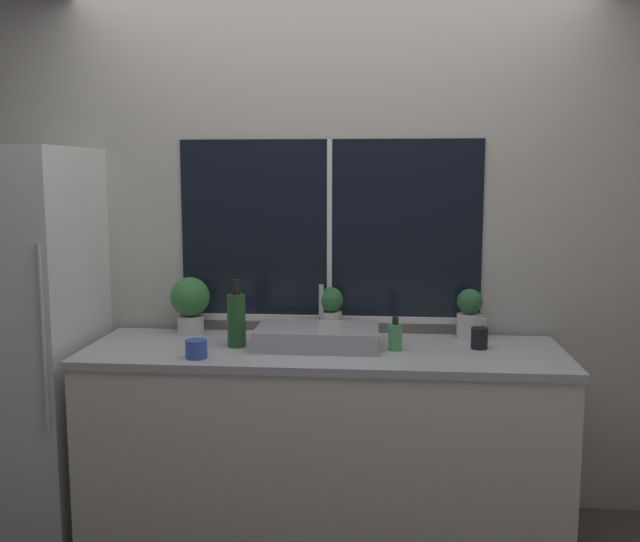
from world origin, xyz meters
name	(u,v)px	position (x,y,z in m)	size (l,w,h in m)	color
wall_back	(330,236)	(0.00, 0.72, 1.35)	(8.00, 0.09, 2.70)	#BCB7AD
wall_left	(19,223)	(-2.02, 1.50, 1.35)	(0.06, 7.00, 2.70)	#BCB7AD
counter	(323,442)	(0.00, 0.33, 0.44)	(2.14, 0.68, 0.88)	silver
refrigerator	(24,338)	(-1.43, 0.37, 0.89)	(0.62, 0.72, 1.78)	silver
sink	(318,336)	(-0.03, 0.36, 0.93)	(0.55, 0.38, 0.25)	#ADADB2
potted_plant_left	(190,301)	(-0.68, 0.58, 1.04)	(0.19, 0.19, 0.28)	silver
potted_plant_center	(331,311)	(0.01, 0.58, 1.00)	(0.12, 0.12, 0.24)	silver
potted_plant_right	(469,314)	(0.67, 0.58, 1.00)	(0.12, 0.12, 0.24)	silver
soap_bottle	(395,336)	(0.32, 0.32, 0.94)	(0.06, 0.06, 0.15)	#519E5B
bottle_tall	(236,319)	(-0.39, 0.33, 1.01)	(0.08, 0.08, 0.31)	#235128
mug_black	(479,338)	(0.70, 0.38, 0.93)	(0.07, 0.07, 0.10)	black
mug_blue	(196,349)	(-0.52, 0.11, 0.92)	(0.09, 0.09, 0.08)	#3351AD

